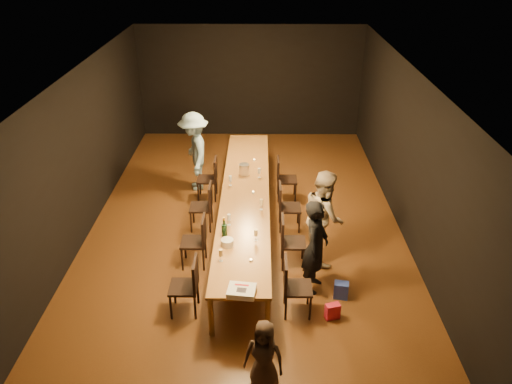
{
  "coord_description": "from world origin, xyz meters",
  "views": [
    {
      "loc": [
        0.29,
        -8.27,
        5.18
      ],
      "look_at": [
        0.21,
        -0.4,
        1.0
      ],
      "focal_mm": 35.0,
      "sensor_mm": 36.0,
      "label": 1
    }
  ],
  "objects_px": {
    "chair_left_0": "(183,286)",
    "ice_bucket": "(244,169)",
    "woman_birthday": "(316,246)",
    "champagne_bottle": "(224,228)",
    "chair_left_2": "(201,207)",
    "man_blue": "(195,152)",
    "birthday_cake": "(242,291)",
    "chair_right_0": "(298,287)",
    "child": "(264,356)",
    "chair_right_2": "(290,207)",
    "chair_left_3": "(207,179)",
    "chair_right_3": "(287,179)",
    "chair_left_1": "(193,241)",
    "plate_stack": "(227,243)",
    "table": "(245,196)",
    "woman_tan": "(324,216)",
    "chair_right_1": "(293,242)"
  },
  "relations": [
    {
      "from": "chair_left_3",
      "to": "man_blue",
      "type": "bearing_deg",
      "value": 31.49
    },
    {
      "from": "chair_left_2",
      "to": "plate_stack",
      "type": "distance_m",
      "value": 1.88
    },
    {
      "from": "chair_right_3",
      "to": "chair_left_1",
      "type": "distance_m",
      "value": 2.94
    },
    {
      "from": "chair_left_1",
      "to": "chair_left_2",
      "type": "distance_m",
      "value": 1.2
    },
    {
      "from": "chair_left_0",
      "to": "woman_birthday",
      "type": "xyz_separation_m",
      "value": [
        2.0,
        0.59,
        0.33
      ]
    },
    {
      "from": "chair_right_2",
      "to": "chair_left_0",
      "type": "distance_m",
      "value": 2.94
    },
    {
      "from": "chair_left_1",
      "to": "chair_right_0",
      "type": "bearing_deg",
      "value": -125.22
    },
    {
      "from": "chair_right_0",
      "to": "child",
      "type": "distance_m",
      "value": 1.49
    },
    {
      "from": "chair_left_3",
      "to": "child",
      "type": "relative_size",
      "value": 0.9
    },
    {
      "from": "champagne_bottle",
      "to": "ice_bucket",
      "type": "bearing_deg",
      "value": 84.03
    },
    {
      "from": "chair_left_1",
      "to": "chair_left_3",
      "type": "distance_m",
      "value": 2.4
    },
    {
      "from": "chair_right_2",
      "to": "child",
      "type": "xyz_separation_m",
      "value": [
        -0.51,
        -3.8,
        0.05
      ]
    },
    {
      "from": "table",
      "to": "champagne_bottle",
      "type": "xyz_separation_m",
      "value": [
        -0.29,
        -1.51,
        0.24
      ]
    },
    {
      "from": "child",
      "to": "champagne_bottle",
      "type": "bearing_deg",
      "value": 119.8
    },
    {
      "from": "chair_right_1",
      "to": "chair_left_0",
      "type": "relative_size",
      "value": 1.0
    },
    {
      "from": "table",
      "to": "chair_right_0",
      "type": "distance_m",
      "value": 2.56
    },
    {
      "from": "woman_tan",
      "to": "plate_stack",
      "type": "relative_size",
      "value": 8.34
    },
    {
      "from": "chair_right_2",
      "to": "chair_left_3",
      "type": "bearing_deg",
      "value": -125.22
    },
    {
      "from": "chair_left_1",
      "to": "birthday_cake",
      "type": "height_order",
      "value": "chair_left_1"
    },
    {
      "from": "birthday_cake",
      "to": "chair_left_1",
      "type": "bearing_deg",
      "value": 124.81
    },
    {
      "from": "chair_left_3",
      "to": "ice_bucket",
      "type": "distance_m",
      "value": 0.97
    },
    {
      "from": "chair_right_1",
      "to": "chair_left_0",
      "type": "distance_m",
      "value": 2.08
    },
    {
      "from": "chair_right_0",
      "to": "birthday_cake",
      "type": "bearing_deg",
      "value": -58.41
    },
    {
      "from": "chair_right_0",
      "to": "chair_left_3",
      "type": "bearing_deg",
      "value": -154.72
    },
    {
      "from": "woman_tan",
      "to": "birthday_cake",
      "type": "bearing_deg",
      "value": 138.58
    },
    {
      "from": "chair_right_0",
      "to": "child",
      "type": "height_order",
      "value": "child"
    },
    {
      "from": "table",
      "to": "champagne_bottle",
      "type": "height_order",
      "value": "champagne_bottle"
    },
    {
      "from": "man_blue",
      "to": "ice_bucket",
      "type": "height_order",
      "value": "man_blue"
    },
    {
      "from": "chair_left_0",
      "to": "ice_bucket",
      "type": "height_order",
      "value": "ice_bucket"
    },
    {
      "from": "woman_birthday",
      "to": "child",
      "type": "bearing_deg",
      "value": 175.7
    },
    {
      "from": "chair_left_2",
      "to": "plate_stack",
      "type": "height_order",
      "value": "chair_left_2"
    },
    {
      "from": "chair_right_0",
      "to": "chair_left_2",
      "type": "height_order",
      "value": "same"
    },
    {
      "from": "chair_left_3",
      "to": "child",
      "type": "xyz_separation_m",
      "value": [
        1.19,
        -5.0,
        0.05
      ]
    },
    {
      "from": "woman_tan",
      "to": "ice_bucket",
      "type": "relative_size",
      "value": 7.39
    },
    {
      "from": "table",
      "to": "chair_right_2",
      "type": "distance_m",
      "value": 0.88
    },
    {
      "from": "chair_left_2",
      "to": "birthday_cake",
      "type": "xyz_separation_m",
      "value": [
        0.89,
        -2.9,
        0.33
      ]
    },
    {
      "from": "man_blue",
      "to": "champagne_bottle",
      "type": "bearing_deg",
      "value": 1.18
    },
    {
      "from": "table",
      "to": "chair_left_1",
      "type": "bearing_deg",
      "value": -125.31
    },
    {
      "from": "chair_left_2",
      "to": "man_blue",
      "type": "xyz_separation_m",
      "value": [
        -0.3,
        1.69,
        0.41
      ]
    },
    {
      "from": "chair_right_2",
      "to": "birthday_cake",
      "type": "relative_size",
      "value": 2.24
    },
    {
      "from": "chair_left_1",
      "to": "birthday_cake",
      "type": "relative_size",
      "value": 2.24
    },
    {
      "from": "chair_right_2",
      "to": "ice_bucket",
      "type": "xyz_separation_m",
      "value": [
        -0.89,
        0.82,
        0.4
      ]
    },
    {
      "from": "plate_stack",
      "to": "woman_tan",
      "type": "bearing_deg",
      "value": 25.87
    },
    {
      "from": "chair_left_0",
      "to": "champagne_bottle",
      "type": "xyz_separation_m",
      "value": [
        0.56,
        0.89,
        0.47
      ]
    },
    {
      "from": "champagne_bottle",
      "to": "ice_bucket",
      "type": "xyz_separation_m",
      "value": [
        0.24,
        2.33,
        -0.07
      ]
    },
    {
      "from": "child",
      "to": "woman_birthday",
      "type": "bearing_deg",
      "value": 82.26
    },
    {
      "from": "chair_left_2",
      "to": "woman_tan",
      "type": "distance_m",
      "value": 2.45
    },
    {
      "from": "woman_birthday",
      "to": "champagne_bottle",
      "type": "relative_size",
      "value": 4.22
    },
    {
      "from": "woman_tan",
      "to": "birthday_cake",
      "type": "relative_size",
      "value": 4.04
    },
    {
      "from": "chair_right_2",
      "to": "chair_left_3",
      "type": "relative_size",
      "value": 1.0
    }
  ]
}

